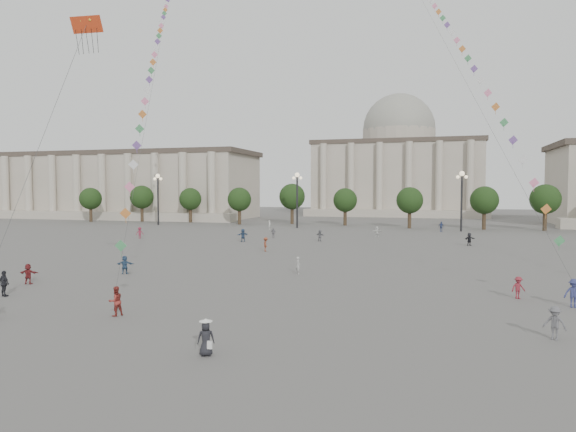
# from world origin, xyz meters

# --- Properties ---
(ground) EXTENTS (360.00, 360.00, 0.00)m
(ground) POSITION_xyz_m (0.00, 0.00, 0.00)
(ground) COLOR #595654
(ground) RESTS_ON ground
(hall_west) EXTENTS (84.00, 26.22, 17.20)m
(hall_west) POSITION_xyz_m (-75.00, 93.89, 8.43)
(hall_west) COLOR #A8A08D
(hall_west) RESTS_ON ground
(hall_central) EXTENTS (48.30, 34.30, 35.50)m
(hall_central) POSITION_xyz_m (0.00, 129.22, 14.23)
(hall_central) COLOR #A8A08D
(hall_central) RESTS_ON ground
(tree_row) EXTENTS (137.12, 5.12, 8.00)m
(tree_row) POSITION_xyz_m (0.00, 78.00, 5.39)
(tree_row) COLOR #332719
(tree_row) RESTS_ON ground
(lamp_post_far_west) EXTENTS (2.00, 0.90, 10.65)m
(lamp_post_far_west) POSITION_xyz_m (-45.00, 70.00, 7.35)
(lamp_post_far_west) COLOR #262628
(lamp_post_far_west) RESTS_ON ground
(lamp_post_mid_west) EXTENTS (2.00, 0.90, 10.65)m
(lamp_post_mid_west) POSITION_xyz_m (-15.00, 70.00, 7.35)
(lamp_post_mid_west) COLOR #262628
(lamp_post_mid_west) RESTS_ON ground
(lamp_post_mid_east) EXTENTS (2.00, 0.90, 10.65)m
(lamp_post_mid_east) POSITION_xyz_m (15.00, 70.00, 7.35)
(lamp_post_mid_east) COLOR #262628
(lamp_post_mid_east) RESTS_ON ground
(person_crowd_0) EXTENTS (1.16, 0.83, 1.82)m
(person_crowd_0) POSITION_xyz_m (11.59, 68.00, 0.91)
(person_crowd_0) COLOR #344576
(person_crowd_0) RESTS_ON ground
(person_crowd_2) EXTENTS (1.28, 1.24, 1.75)m
(person_crowd_2) POSITION_xyz_m (-32.32, 42.70, 0.88)
(person_crowd_2) COLOR maroon
(person_crowd_2) RESTS_ON ground
(person_crowd_4) EXTENTS (1.60, 1.02, 1.65)m
(person_crowd_4) POSITION_xyz_m (1.82, 55.23, 0.82)
(person_crowd_4) COLOR silver
(person_crowd_4) RESTS_ON ground
(person_crowd_6) EXTENTS (1.25, 1.03, 1.68)m
(person_crowd_6) POSITION_xyz_m (16.14, 2.45, 0.84)
(person_crowd_6) COLOR #59585C
(person_crowd_6) RESTS_ON ground
(person_crowd_8) EXTENTS (1.13, 0.93, 1.53)m
(person_crowd_8) POSITION_xyz_m (15.91, 12.27, 0.76)
(person_crowd_8) COLOR maroon
(person_crowd_8) RESTS_ON ground
(person_crowd_9) EXTENTS (1.58, 1.38, 1.73)m
(person_crowd_9) POSITION_xyz_m (14.88, 46.06, 0.86)
(person_crowd_9) COLOR black
(person_crowd_9) RESTS_ON ground
(person_crowd_10) EXTENTS (0.41, 0.62, 1.68)m
(person_crowd_10) POSITION_xyz_m (-18.97, 65.01, 0.84)
(person_crowd_10) COLOR silver
(person_crowd_10) RESTS_ON ground
(person_crowd_12) EXTENTS (1.58, 1.18, 1.66)m
(person_crowd_12) POSITION_xyz_m (-5.39, 46.59, 0.83)
(person_crowd_12) COLOR slate
(person_crowd_12) RESTS_ON ground
(person_crowd_13) EXTENTS (0.61, 0.67, 1.53)m
(person_crowd_13) POSITION_xyz_m (-1.10, 18.01, 0.77)
(person_crowd_13) COLOR #AEAEAA
(person_crowd_13) RESTS_ON ground
(person_crowd_16) EXTENTS (0.91, 0.46, 1.50)m
(person_crowd_16) POSITION_xyz_m (-13.41, 49.67, 0.75)
(person_crowd_16) COLOR slate
(person_crowd_16) RESTS_ON ground
(person_crowd_17) EXTENTS (1.05, 1.27, 1.71)m
(person_crowd_17) POSITION_xyz_m (-9.02, 32.81, 0.86)
(person_crowd_17) COLOR brown
(person_crowd_17) RESTS_ON ground
(person_crowd_18) EXTENTS (1.57, 0.91, 1.61)m
(person_crowd_18) POSITION_xyz_m (-15.86, 13.97, 0.81)
(person_crowd_18) COLOR #335174
(person_crowd_18) RESTS_ON ground
(person_crowd_21) EXTENTS (1.54, 1.65, 1.85)m
(person_crowd_21) POSITION_xyz_m (-15.72, 42.71, 0.93)
(person_crowd_21) COLOR navy
(person_crowd_21) RESTS_ON ground
(tourist_1) EXTENTS (1.14, 0.70, 1.81)m
(tourist_1) POSITION_xyz_m (-18.36, 3.28, 0.91)
(tourist_1) COLOR #222228
(tourist_1) RESTS_ON ground
(tourist_2) EXTENTS (1.56, 0.76, 1.61)m
(tourist_2) POSITION_xyz_m (-20.34, 7.61, 0.81)
(tourist_2) COLOR maroon
(tourist_2) RESTS_ON ground
(kite_flyer_0) EXTENTS (1.00, 1.07, 1.76)m
(kite_flyer_0) POSITION_xyz_m (-7.65, 0.66, 0.88)
(kite_flyer_0) COLOR maroon
(kite_flyer_0) RESTS_ON ground
(kite_flyer_1) EXTENTS (1.24, 0.78, 1.83)m
(kite_flyer_1) POSITION_xyz_m (18.86, 10.41, 0.91)
(kite_flyer_1) COLOR navy
(kite_flyer_1) RESTS_ON ground
(hat_person) EXTENTS (0.91, 0.78, 1.69)m
(hat_person) POSITION_xyz_m (0.56, -4.52, 0.84)
(hat_person) COLOR black
(hat_person) RESTS_ON ground
(dragon_kite) EXTENTS (2.24, 3.84, 18.42)m
(dragon_kite) POSITION_xyz_m (-12.38, 4.71, 17.68)
(dragon_kite) COLOR red
(dragon_kite) RESTS_ON ground
(kite_train_west) EXTENTS (24.72, 50.09, 68.55)m
(kite_train_west) POSITION_xyz_m (-20.58, 27.57, 22.14)
(kite_train_west) COLOR #3F3F3F
(kite_train_west) RESTS_ON ground
(kite_train_mid) EXTENTS (14.98, 55.35, 74.46)m
(kite_train_mid) POSITION_xyz_m (11.28, 39.79, 26.70)
(kite_train_mid) COLOR #3F3F3F
(kite_train_mid) RESTS_ON ground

